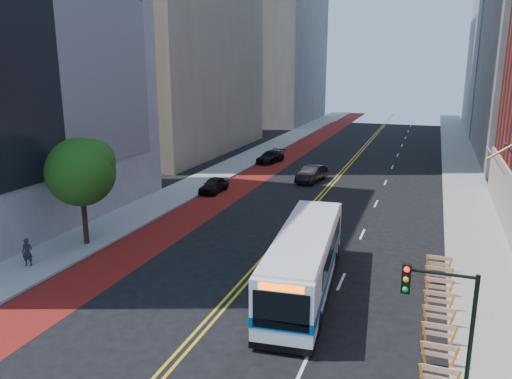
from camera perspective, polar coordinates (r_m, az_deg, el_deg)
The scene contains 15 objects.
ground at distance 23.18m, azimuth -5.22°, elevation -14.61°, with size 160.00×160.00×0.00m, color black.
sidewalk_left at distance 53.76m, azimuth -3.53°, elevation 2.26°, with size 4.00×140.00×0.15m, color gray.
sidewalk_right at distance 49.73m, azimuth 22.85°, elevation 0.18°, with size 4.00×140.00×0.15m, color gray.
bus_lane_paint at distance 52.40m, azimuth 0.41°, elevation 1.90°, with size 3.60×140.00×0.01m, color #60110D.
center_line_inner at distance 50.43m, azimuth 8.94°, elevation 1.24°, with size 0.14×140.00×0.01m, color gold.
center_line_outer at distance 50.36m, azimuth 9.34°, elevation 1.20°, with size 0.14×140.00×0.01m, color gold.
lane_dashes at distance 57.59m, azimuth 15.32°, elevation 2.51°, with size 0.14×98.20×0.01m.
construction_barriers at distance 24.20m, azimuth 20.18°, elevation -12.38°, with size 1.42×10.91×1.00m.
street_tree at distance 32.13m, azimuth -19.30°, elevation 2.19°, with size 4.20×4.20×6.70m.
traffic_signal at distance 16.62m, azimuth 20.46°, elevation -13.27°, with size 2.21×0.34×5.07m.
transit_bus at distance 25.09m, azimuth 5.60°, elevation -8.02°, with size 3.65×11.94×3.23m.
car_a at distance 44.57m, azimuth -4.84°, elevation 0.52°, with size 1.55×3.86×1.31m, color black.
car_b at distance 48.72m, azimuth 6.39°, elevation 1.80°, with size 1.65×4.73×1.56m, color black.
car_c at distance 58.02m, azimuth 1.65°, elevation 3.76°, with size 1.85×4.56×1.32m, color black.
pedestrian at distance 30.78m, azimuth -24.67°, elevation -6.53°, with size 0.57×0.38×1.57m, color black.
Camera 1 is at (8.69, -18.38, 11.13)m, focal length 35.00 mm.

